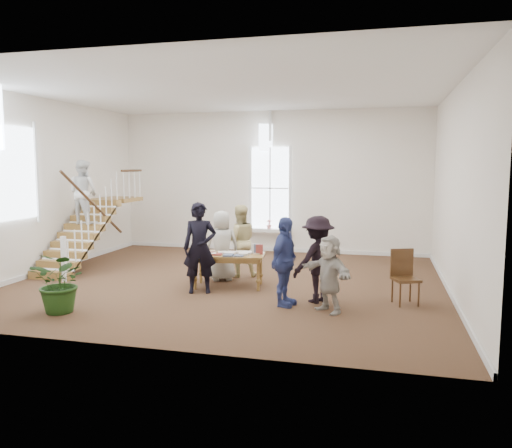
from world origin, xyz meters
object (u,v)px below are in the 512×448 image
(woman_cluster_a, at_px, (284,262))
(side_chair, at_px, (404,273))
(woman_cluster_c, at_px, (329,274))
(police_officer, at_px, (200,248))
(person_yellow, at_px, (240,241))
(library_table, at_px, (228,258))
(elderly_woman, at_px, (222,246))
(woman_cluster_b, at_px, (318,259))
(floor_plant, at_px, (61,282))

(woman_cluster_a, bearing_deg, side_chair, -59.08)
(woman_cluster_c, bearing_deg, police_officer, -151.46)
(woman_cluster_a, bearing_deg, person_yellow, 46.69)
(library_table, bearing_deg, side_chair, -15.00)
(elderly_woman, xyz_separation_m, woman_cluster_b, (2.49, -1.38, 0.03))
(woman_cluster_b, xyz_separation_m, woman_cluster_c, (0.30, -0.65, -0.14))
(woman_cluster_a, bearing_deg, library_table, 63.94)
(police_officer, xyz_separation_m, elderly_woman, (0.10, 1.25, -0.14))
(elderly_woman, xyz_separation_m, person_yellow, (0.30, 0.50, 0.05))
(elderly_woman, relative_size, floor_plant, 1.45)
(woman_cluster_b, distance_m, floor_plant, 5.00)
(woman_cluster_c, bearing_deg, elderly_woman, -172.40)
(police_officer, distance_m, woman_cluster_c, 3.00)
(woman_cluster_a, xyz_separation_m, side_chair, (2.31, 0.78, -0.27))
(elderly_woman, distance_m, floor_plant, 3.94)
(library_table, height_order, woman_cluster_b, woman_cluster_b)
(woman_cluster_a, height_order, woman_cluster_c, woman_cluster_a)
(floor_plant, height_order, side_chair, floor_plant)
(police_officer, height_order, elderly_woman, police_officer)
(police_officer, xyz_separation_m, floor_plant, (-2.01, -2.06, -0.41))
(elderly_woman, bearing_deg, person_yellow, -148.19)
(woman_cluster_a, distance_m, woman_cluster_b, 0.75)
(person_yellow, distance_m, woman_cluster_c, 3.55)
(woman_cluster_b, height_order, floor_plant, woman_cluster_b)
(police_officer, bearing_deg, woman_cluster_a, -33.96)
(woman_cluster_a, bearing_deg, police_officer, 86.18)
(person_yellow, relative_size, woman_cluster_b, 1.02)
(woman_cluster_a, bearing_deg, woman_cluster_b, -40.80)
(woman_cluster_b, distance_m, woman_cluster_c, 0.73)
(library_table, height_order, woman_cluster_c, woman_cluster_c)
(police_officer, height_order, floor_plant, police_officer)
(person_yellow, relative_size, woman_cluster_a, 1.01)
(woman_cluster_c, xyz_separation_m, side_chair, (1.41, 0.98, -0.12))
(police_officer, height_order, side_chair, police_officer)
(elderly_woman, distance_m, woman_cluster_b, 2.85)
(woman_cluster_b, bearing_deg, floor_plant, -24.33)
(side_chair, bearing_deg, floor_plant, 178.01)
(person_yellow, bearing_deg, side_chair, 132.55)
(woman_cluster_a, bearing_deg, woman_cluster_c, -90.20)
(elderly_woman, bearing_deg, side_chair, 138.73)
(library_table, relative_size, woman_cluster_c, 1.17)
(person_yellow, bearing_deg, woman_cluster_b, 113.66)
(elderly_woman, distance_m, woman_cluster_c, 3.45)
(woman_cluster_c, height_order, side_chair, woman_cluster_c)
(elderly_woman, bearing_deg, police_officer, 58.20)
(police_officer, distance_m, woman_cluster_a, 2.08)
(elderly_woman, xyz_separation_m, side_chair, (4.20, -1.05, -0.23))
(floor_plant, xyz_separation_m, side_chair, (6.31, 2.26, 0.04))
(person_yellow, xyz_separation_m, floor_plant, (-2.41, -3.81, -0.32))
(person_yellow, bearing_deg, floor_plant, 31.91)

